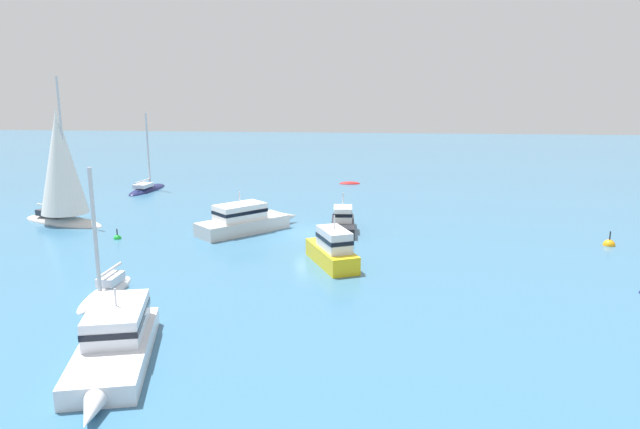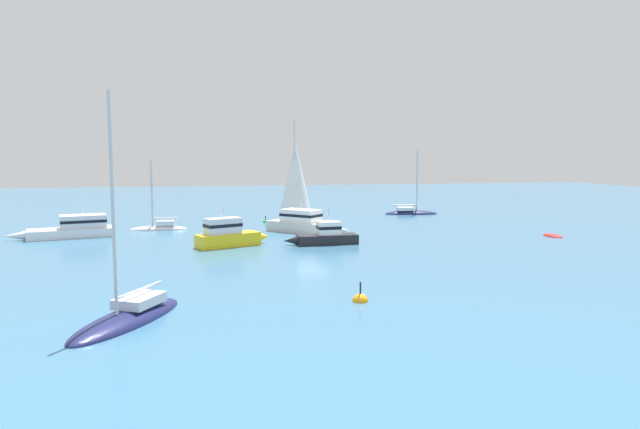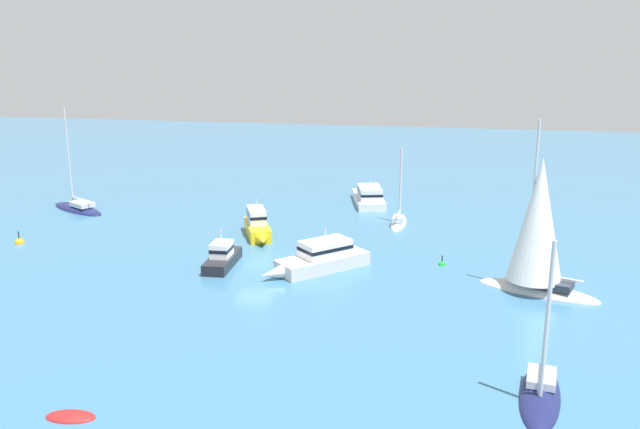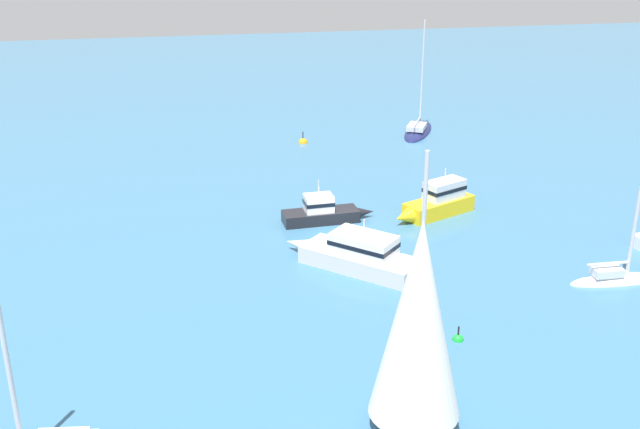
{
  "view_description": "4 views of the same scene",
  "coord_description": "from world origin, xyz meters",
  "px_view_note": "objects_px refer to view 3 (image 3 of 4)",
  "views": [
    {
      "loc": [
        4.09,
        -39.03,
        10.38
      ],
      "look_at": [
        0.88,
        -4.26,
        2.35
      ],
      "focal_mm": 32.88,
      "sensor_mm": 36.0,
      "label": 1
    },
    {
      "loc": [
        45.15,
        -8.16,
        7.0
      ],
      "look_at": [
        0.27,
        0.54,
        2.12
      ],
      "focal_mm": 32.33,
      "sensor_mm": 36.0,
      "label": 2
    },
    {
      "loc": [
        -13.4,
        42.17,
        15.12
      ],
      "look_at": [
        -3.45,
        -6.29,
        2.18
      ],
      "focal_mm": 37.18,
      "sensor_mm": 36.0,
      "label": 3
    },
    {
      "loc": [
        -41.08,
        9.37,
        17.97
      ],
      "look_at": [
        -0.07,
        1.22,
        1.33
      ],
      "focal_mm": 43.09,
      "sensor_mm": 36.0,
      "label": 4
    }
  ],
  "objects_px": {
    "sailboat": "(78,209)",
    "ketch": "(538,232)",
    "powerboat": "(257,226)",
    "sloop": "(540,394)",
    "launch": "(369,196)",
    "dinghy": "(71,417)",
    "motor_cruiser": "(223,256)",
    "sailboat_1": "(399,222)",
    "mooring_buoy": "(442,265)",
    "channel_buoy": "(20,243)",
    "powerboat_1": "(321,258)"
  },
  "relations": [
    {
      "from": "motor_cruiser",
      "to": "dinghy",
      "type": "bearing_deg",
      "value": 178.05
    },
    {
      "from": "powerboat",
      "to": "sloop",
      "type": "xyz_separation_m",
      "value": [
        -19.36,
        21.38,
        -0.75
      ]
    },
    {
      "from": "ketch",
      "to": "channel_buoy",
      "type": "relative_size",
      "value": 8.49
    },
    {
      "from": "mooring_buoy",
      "to": "launch",
      "type": "bearing_deg",
      "value": -66.2
    },
    {
      "from": "sailboat",
      "to": "powerboat",
      "type": "xyz_separation_m",
      "value": [
        -18.8,
        4.86,
        0.77
      ]
    },
    {
      "from": "sloop",
      "to": "mooring_buoy",
      "type": "relative_size",
      "value": 8.37
    },
    {
      "from": "sailboat",
      "to": "channel_buoy",
      "type": "xyz_separation_m",
      "value": [
        -1.24,
        10.36,
        -0.11
      ]
    },
    {
      "from": "motor_cruiser",
      "to": "channel_buoy",
      "type": "bearing_deg",
      "value": 81.09
    },
    {
      "from": "dinghy",
      "to": "sloop",
      "type": "bearing_deg",
      "value": -169.82
    },
    {
      "from": "motor_cruiser",
      "to": "channel_buoy",
      "type": "xyz_separation_m",
      "value": [
        17.27,
        -1.8,
        -0.64
      ]
    },
    {
      "from": "sailboat",
      "to": "launch",
      "type": "height_order",
      "value": "sailboat"
    },
    {
      "from": "dinghy",
      "to": "launch",
      "type": "distance_m",
      "value": 40.24
    },
    {
      "from": "launch",
      "to": "powerboat_1",
      "type": "bearing_deg",
      "value": 163.59
    },
    {
      "from": "motor_cruiser",
      "to": "powerboat_1",
      "type": "relative_size",
      "value": 0.84
    },
    {
      "from": "sloop",
      "to": "mooring_buoy",
      "type": "distance_m",
      "value": 17.85
    },
    {
      "from": "powerboat_1",
      "to": "mooring_buoy",
      "type": "distance_m",
      "value": 8.58
    },
    {
      "from": "dinghy",
      "to": "sailboat",
      "type": "bearing_deg",
      "value": -65.4
    },
    {
      "from": "powerboat",
      "to": "mooring_buoy",
      "type": "distance_m",
      "value": 15.27
    },
    {
      "from": "dinghy",
      "to": "ketch",
      "type": "height_order",
      "value": "ketch"
    },
    {
      "from": "sloop",
      "to": "channel_buoy",
      "type": "relative_size",
      "value": 5.95
    },
    {
      "from": "channel_buoy",
      "to": "mooring_buoy",
      "type": "bearing_deg",
      "value": -177.6
    },
    {
      "from": "sailboat",
      "to": "sloop",
      "type": "xyz_separation_m",
      "value": [
        -38.16,
        26.24,
        0.03
      ]
    },
    {
      "from": "launch",
      "to": "powerboat_1",
      "type": "relative_size",
      "value": 1.24
    },
    {
      "from": "dinghy",
      "to": "powerboat",
      "type": "bearing_deg",
      "value": -95.91
    },
    {
      "from": "launch",
      "to": "motor_cruiser",
      "type": "bearing_deg",
      "value": 144.89
    },
    {
      "from": "channel_buoy",
      "to": "sloop",
      "type": "bearing_deg",
      "value": 156.73
    },
    {
      "from": "sailboat",
      "to": "motor_cruiser",
      "type": "xyz_separation_m",
      "value": [
        -18.51,
        12.16,
        0.53
      ]
    },
    {
      "from": "launch",
      "to": "motor_cruiser",
      "type": "xyz_separation_m",
      "value": [
        7.58,
        19.88,
        -0.12
      ]
    },
    {
      "from": "powerboat",
      "to": "channel_buoy",
      "type": "bearing_deg",
      "value": -96.92
    },
    {
      "from": "sailboat",
      "to": "sloop",
      "type": "height_order",
      "value": "sailboat"
    },
    {
      "from": "powerboat",
      "to": "channel_buoy",
      "type": "relative_size",
      "value": 4.51
    },
    {
      "from": "sloop",
      "to": "sailboat",
      "type": "bearing_deg",
      "value": -116.49
    },
    {
      "from": "sailboat",
      "to": "motor_cruiser",
      "type": "height_order",
      "value": "sailboat"
    },
    {
      "from": "dinghy",
      "to": "powerboat",
      "type": "relative_size",
      "value": 0.38
    },
    {
      "from": "ketch",
      "to": "motor_cruiser",
      "type": "xyz_separation_m",
      "value": [
        20.7,
        -0.81,
        -3.21
      ]
    },
    {
      "from": "sailboat",
      "to": "powerboat",
      "type": "distance_m",
      "value": 19.43
    },
    {
      "from": "launch",
      "to": "sailboat_1",
      "type": "relative_size",
      "value": 1.25
    },
    {
      "from": "dinghy",
      "to": "ketch",
      "type": "relative_size",
      "value": 0.2
    },
    {
      "from": "launch",
      "to": "sailboat_1",
      "type": "xyz_separation_m",
      "value": [
        -3.46,
        6.59,
        -0.56
      ]
    },
    {
      "from": "ketch",
      "to": "channel_buoy",
      "type": "bearing_deg",
      "value": 16.32
    },
    {
      "from": "powerboat_1",
      "to": "powerboat",
      "type": "bearing_deg",
      "value": -91.96
    },
    {
      "from": "sailboat",
      "to": "ketch",
      "type": "distance_m",
      "value": 41.47
    },
    {
      "from": "motor_cruiser",
      "to": "powerboat_1",
      "type": "distance_m",
      "value": 6.86
    },
    {
      "from": "dinghy",
      "to": "motor_cruiser",
      "type": "distance_m",
      "value": 19.71
    },
    {
      "from": "sailboat",
      "to": "powerboat",
      "type": "bearing_deg",
      "value": -166.49
    },
    {
      "from": "dinghy",
      "to": "motor_cruiser",
      "type": "height_order",
      "value": "motor_cruiser"
    },
    {
      "from": "powerboat",
      "to": "sailboat_1",
      "type": "relative_size",
      "value": 0.87
    },
    {
      "from": "motor_cruiser",
      "to": "sloop",
      "type": "bearing_deg",
      "value": -128.59
    },
    {
      "from": "launch",
      "to": "dinghy",
      "type": "bearing_deg",
      "value": 155.41
    },
    {
      "from": "ketch",
      "to": "sloop",
      "type": "distance_m",
      "value": 13.82
    }
  ]
}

